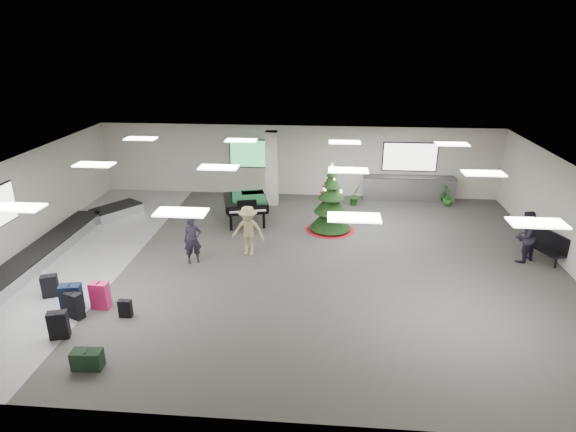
# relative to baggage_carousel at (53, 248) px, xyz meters

# --- Properties ---
(ground) EXTENTS (18.00, 18.00, 0.00)m
(ground) POSITION_rel_baggage_carousel_xyz_m (7.84, 0.08, -0.21)
(ground) COLOR #383633
(ground) RESTS_ON ground
(room_envelope) EXTENTS (18.02, 14.02, 3.21)m
(room_envelope) POSITION_rel_baggage_carousel_xyz_m (7.46, 0.75, 2.12)
(room_envelope) COLOR #BBB5AB
(room_envelope) RESTS_ON ground
(baggage_carousel) EXTENTS (2.28, 9.71, 0.43)m
(baggage_carousel) POSITION_rel_baggage_carousel_xyz_m (0.00, 0.00, 0.00)
(baggage_carousel) COLOR silver
(baggage_carousel) RESTS_ON ground
(service_counter) EXTENTS (4.05, 0.65, 1.08)m
(service_counter) POSITION_rel_baggage_carousel_xyz_m (12.84, 6.73, 0.33)
(service_counter) COLOR silver
(service_counter) RESTS_ON ground
(suitcase_0) EXTENTS (0.51, 0.38, 0.73)m
(suitcase_0) POSITION_rel_baggage_carousel_xyz_m (2.76, -4.62, 0.14)
(suitcase_0) COLOR black
(suitcase_0) RESTS_ON ground
(suitcase_1) EXTENTS (0.53, 0.41, 0.75)m
(suitcase_1) POSITION_rel_baggage_carousel_xyz_m (2.69, -3.72, 0.15)
(suitcase_1) COLOR black
(suitcase_1) RESTS_ON ground
(pink_suitcase) EXTENTS (0.50, 0.30, 0.78)m
(pink_suitcase) POSITION_rel_baggage_carousel_xyz_m (3.16, -3.21, 0.17)
(pink_suitcase) COLOR #CF1B55
(pink_suitcase) RESTS_ON ground
(suitcase_3) EXTENTS (0.40, 0.36, 0.55)m
(suitcase_3) POSITION_rel_baggage_carousel_xyz_m (3.16, -3.10, 0.05)
(suitcase_3) COLOR black
(suitcase_3) RESTS_ON ground
(navy_suitcase) EXTENTS (0.60, 0.43, 0.86)m
(navy_suitcase) POSITION_rel_baggage_carousel_xyz_m (2.52, -3.50, 0.20)
(navy_suitcase) COLOR black
(navy_suitcase) RESTS_ON ground
(green_duffel) EXTENTS (0.69, 0.37, 0.47)m
(green_duffel) POSITION_rel_baggage_carousel_xyz_m (3.99, -5.67, 0.01)
(green_duffel) COLOR black
(green_duffel) RESTS_ON ground
(suitcase_7) EXTENTS (0.34, 0.18, 0.51)m
(suitcase_7) POSITION_rel_baggage_carousel_xyz_m (4.00, -3.57, 0.03)
(suitcase_7) COLOR black
(suitcase_7) RESTS_ON ground
(suitcase_8) EXTENTS (0.51, 0.41, 0.68)m
(suitcase_8) POSITION_rel_baggage_carousel_xyz_m (1.47, -2.74, 0.12)
(suitcase_8) COLOR black
(suitcase_8) RESTS_ON ground
(christmas_tree) EXTENTS (1.86, 1.86, 2.65)m
(christmas_tree) POSITION_rel_baggage_carousel_xyz_m (9.38, 2.90, 0.70)
(christmas_tree) COLOR maroon
(christmas_tree) RESTS_ON ground
(grand_piano) EXTENTS (2.06, 2.41, 1.19)m
(grand_piano) POSITION_rel_baggage_carousel_xyz_m (6.06, 3.34, 0.63)
(grand_piano) COLOR black
(grand_piano) RESTS_ON ground
(bench) EXTENTS (1.07, 1.65, 0.99)m
(bench) POSITION_rel_baggage_carousel_xyz_m (16.45, 0.89, 0.35)
(bench) COLOR black
(bench) RESTS_ON ground
(traveler_a) EXTENTS (0.68, 0.57, 1.58)m
(traveler_a) POSITION_rel_baggage_carousel_xyz_m (4.94, -0.25, 0.58)
(traveler_a) COLOR black
(traveler_a) RESTS_ON ground
(traveler_b) EXTENTS (1.18, 0.76, 1.73)m
(traveler_b) POSITION_rel_baggage_carousel_xyz_m (6.63, 0.50, 0.65)
(traveler_b) COLOR #978B5D
(traveler_b) RESTS_ON ground
(traveler_bench) EXTENTS (1.07, 1.03, 1.74)m
(traveler_bench) POSITION_rel_baggage_carousel_xyz_m (15.66, 0.74, 0.66)
(traveler_bench) COLOR black
(traveler_bench) RESTS_ON ground
(potted_plant_left) EXTENTS (0.65, 0.64, 0.92)m
(potted_plant_left) POSITION_rel_baggage_carousel_xyz_m (10.44, 5.80, 0.25)
(potted_plant_left) COLOR #143D13
(potted_plant_left) RESTS_ON ground
(potted_plant_right) EXTENTS (0.52, 0.52, 0.77)m
(potted_plant_right) POSITION_rel_baggage_carousel_xyz_m (14.46, 6.09, 0.17)
(potted_plant_right) COLOR #143D13
(potted_plant_right) RESTS_ON ground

